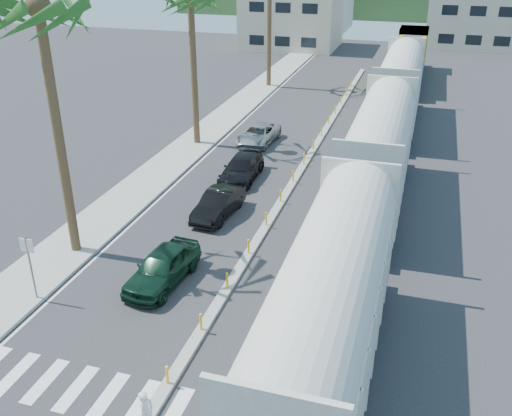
# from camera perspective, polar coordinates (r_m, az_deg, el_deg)

# --- Properties ---
(ground) EXTENTS (140.00, 140.00, 0.00)m
(ground) POSITION_cam_1_polar(r_m,az_deg,el_deg) (20.95, -7.59, -15.45)
(ground) COLOR #28282B
(ground) RESTS_ON ground
(sidewalk) EXTENTS (3.00, 90.00, 0.15)m
(sidewalk) POSITION_cam_1_polar(r_m,az_deg,el_deg) (44.29, -4.67, 7.75)
(sidewalk) COLOR gray
(sidewalk) RESTS_ON ground
(rails) EXTENTS (1.56, 100.00, 0.06)m
(rails) POSITION_cam_1_polar(r_m,az_deg,el_deg) (44.37, 13.42, 7.10)
(rails) COLOR black
(rails) RESTS_ON ground
(median) EXTENTS (0.45, 60.00, 0.85)m
(median) POSITION_cam_1_polar(r_m,az_deg,el_deg) (37.41, 4.78, 4.31)
(median) COLOR gray
(median) RESTS_ON ground
(crosswalk) EXTENTS (14.00, 2.20, 0.01)m
(crosswalk) POSITION_cam_1_polar(r_m,az_deg,el_deg) (19.65, -10.07, -19.04)
(crosswalk) COLOR silver
(crosswalk) RESTS_ON ground
(lane_markings) EXTENTS (9.42, 90.00, 0.01)m
(lane_markings) POSITION_cam_1_polar(r_m,az_deg,el_deg) (42.50, 3.41, 6.90)
(lane_markings) COLOR silver
(lane_markings) RESTS_ON ground
(freight_train) EXTENTS (3.00, 60.94, 5.85)m
(freight_train) POSITION_cam_1_polar(r_m,az_deg,el_deg) (36.82, 12.98, 8.04)
(freight_train) COLOR #B7B5A7
(freight_train) RESTS_ON ground
(street_sign) EXTENTS (0.60, 0.08, 3.00)m
(street_sign) POSITION_cam_1_polar(r_m,az_deg,el_deg) (24.61, -21.72, -4.79)
(street_sign) COLOR slate
(street_sign) RESTS_ON ground
(buildings) EXTENTS (38.00, 27.00, 10.00)m
(buildings) POSITION_cam_1_polar(r_m,az_deg,el_deg) (87.36, 8.32, 19.39)
(buildings) COLOR #B6A791
(buildings) RESTS_ON ground
(car_lead) EXTENTS (2.61, 4.84, 1.54)m
(car_lead) POSITION_cam_1_polar(r_m,az_deg,el_deg) (24.97, -9.33, -5.86)
(car_lead) COLOR black
(car_lead) RESTS_ON ground
(car_second) EXTENTS (2.16, 4.48, 1.40)m
(car_second) POSITION_cam_1_polar(r_m,az_deg,el_deg) (30.46, -3.78, 0.41)
(car_second) COLOR black
(car_second) RESTS_ON ground
(car_third) EXTENTS (2.23, 4.97, 1.41)m
(car_third) POSITION_cam_1_polar(r_m,az_deg,el_deg) (35.07, -1.44, 3.98)
(car_third) COLOR black
(car_third) RESTS_ON ground
(car_rear) EXTENTS (2.79, 5.04, 1.32)m
(car_rear) POSITION_cam_1_polar(r_m,az_deg,el_deg) (41.35, 0.23, 7.37)
(car_rear) COLOR #A4A6A9
(car_rear) RESTS_ON ground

